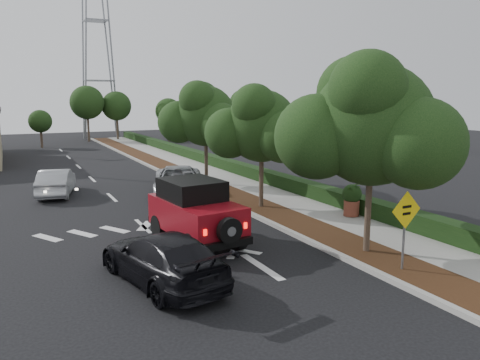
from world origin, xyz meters
TOP-DOWN VIEW (x-y plane):
  - ground at (0.00, 0.00)m, footprint 120.00×120.00m
  - curb at (4.60, 12.00)m, footprint 0.20×70.00m
  - planting_strip at (5.60, 12.00)m, footprint 1.80×70.00m
  - sidewalk at (7.50, 12.00)m, footprint 2.00×70.00m
  - hedge at (8.90, 12.00)m, footprint 0.80×70.00m
  - transmission_tower at (6.00, 48.00)m, footprint 7.00×4.00m
  - street_tree_near at (5.60, -0.50)m, footprint 3.80×3.80m
  - street_tree_mid at (5.60, 6.50)m, footprint 3.20×3.20m
  - street_tree_far at (5.60, 13.00)m, footprint 3.40×3.40m
  - red_jeep at (1.06, 3.17)m, footprint 2.32×4.46m
  - silver_suv_ahead at (3.20, 10.93)m, footprint 4.02×5.82m
  - black_suv_oncoming at (-1.00, 0.17)m, footprint 2.82×5.08m
  - silver_sedan_oncoming at (-2.43, 13.79)m, footprint 2.38×4.41m
  - speed_hump_sign at (5.40, -2.26)m, footprint 1.08×0.09m
  - terracotta_planter at (8.10, 3.26)m, footprint 0.80×0.80m

SIDE VIEW (x-z plane):
  - ground at x=0.00m, z-range 0.00..0.00m
  - transmission_tower at x=6.00m, z-range -14.00..14.00m
  - street_tree_near at x=5.60m, z-range -2.96..2.96m
  - street_tree_mid at x=5.60m, z-range -2.66..2.66m
  - street_tree_far at x=5.60m, z-range -2.81..2.81m
  - planting_strip at x=5.60m, z-range 0.00..0.12m
  - sidewalk at x=7.50m, z-range 0.00..0.12m
  - curb at x=4.60m, z-range 0.00..0.15m
  - hedge at x=8.90m, z-range 0.00..0.80m
  - silver_sedan_oncoming at x=-2.43m, z-range 0.00..1.38m
  - black_suv_oncoming at x=-1.00m, z-range 0.00..1.39m
  - silver_suv_ahead at x=3.20m, z-range 0.00..1.48m
  - terracotta_planter at x=8.10m, z-range 0.24..1.64m
  - red_jeep at x=1.06m, z-range 0.02..2.23m
  - speed_hump_sign at x=5.40m, z-range 0.44..2.73m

